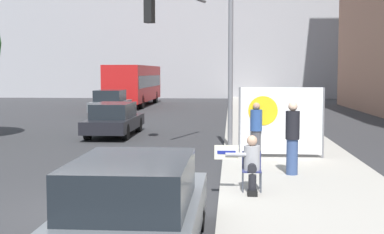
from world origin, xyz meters
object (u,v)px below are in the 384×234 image
(traffic_light_pole, at_px, (198,38))
(car_on_road_nearest, at_px, (114,119))
(car_on_road_midblock, at_px, (110,103))
(parked_car_curbside, at_px, (134,209))
(pedestrian_behind, at_px, (256,130))
(city_bus_on_road, at_px, (135,83))
(jogger_on_sidewalk, at_px, (292,137))
(protest_banner, at_px, (281,121))
(seated_protester, at_px, (251,162))

(traffic_light_pole, height_order, car_on_road_nearest, traffic_light_pole)
(car_on_road_midblock, bearing_deg, parked_car_curbside, -76.41)
(pedestrian_behind, height_order, city_bus_on_road, city_bus_on_road)
(parked_car_curbside, bearing_deg, pedestrian_behind, 75.93)
(jogger_on_sidewalk, relative_size, car_on_road_nearest, 0.37)
(protest_banner, xyz_separation_m, city_bus_on_road, (-9.01, 25.84, 0.58))
(city_bus_on_road, bearing_deg, parked_car_curbside, -79.69)
(protest_banner, relative_size, car_on_road_midblock, 0.59)
(protest_banner, xyz_separation_m, traffic_light_pole, (-2.57, 2.42, 2.55))
(car_on_road_nearest, bearing_deg, parked_car_curbside, -76.48)
(jogger_on_sidewalk, bearing_deg, car_on_road_nearest, -68.35)
(protest_banner, xyz_separation_m, parked_car_curbside, (-2.78, -8.36, -0.50))
(pedestrian_behind, bearing_deg, jogger_on_sidewalk, -141.81)
(jogger_on_sidewalk, distance_m, protest_banner, 2.63)
(parked_car_curbside, bearing_deg, jogger_on_sidewalk, 63.70)
(protest_banner, height_order, car_on_road_midblock, protest_banner)
(seated_protester, bearing_deg, traffic_light_pole, 122.62)
(traffic_light_pole, xyz_separation_m, city_bus_on_road, (-6.43, 23.43, -1.97))
(pedestrian_behind, height_order, car_on_road_nearest, pedestrian_behind)
(car_on_road_nearest, height_order, car_on_road_midblock, car_on_road_midblock)
(parked_car_curbside, bearing_deg, traffic_light_pole, 88.87)
(seated_protester, xyz_separation_m, car_on_road_nearest, (-5.25, 10.69, -0.08))
(pedestrian_behind, relative_size, traffic_light_pole, 0.30)
(seated_protester, bearing_deg, car_on_road_nearest, 136.22)
(jogger_on_sidewalk, xyz_separation_m, car_on_road_midblock, (-8.89, 19.34, -0.30))
(car_on_road_nearest, xyz_separation_m, car_on_road_midblock, (-2.57, 10.57, 0.07))
(traffic_light_pole, bearing_deg, car_on_road_nearest, 134.82)
(parked_car_curbside, relative_size, city_bus_on_road, 0.40)
(protest_banner, bearing_deg, pedestrian_behind, -175.04)
(pedestrian_behind, distance_m, parked_car_curbside, 8.56)
(car_on_road_nearest, bearing_deg, city_bus_on_road, 97.90)
(protest_banner, xyz_separation_m, car_on_road_midblock, (-8.84, 16.71, -0.47))
(seated_protester, relative_size, pedestrian_behind, 0.73)
(seated_protester, distance_m, traffic_light_pole, 7.74)
(jogger_on_sidewalk, height_order, parked_car_curbside, jogger_on_sidewalk)
(traffic_light_pole, bearing_deg, parked_car_curbside, -91.13)
(jogger_on_sidewalk, distance_m, parked_car_curbside, 6.40)
(traffic_light_pole, height_order, parked_car_curbside, traffic_light_pole)
(car_on_road_midblock, bearing_deg, seated_protester, -69.79)
(city_bus_on_road, bearing_deg, traffic_light_pole, -74.64)
(car_on_road_nearest, bearing_deg, pedestrian_behind, -48.08)
(seated_protester, distance_m, pedestrian_behind, 4.50)
(car_on_road_nearest, xyz_separation_m, city_bus_on_road, (-2.74, 19.71, 1.12))
(car_on_road_midblock, bearing_deg, city_bus_on_road, 91.01)
(pedestrian_behind, bearing_deg, car_on_road_midblock, 47.70)
(seated_protester, relative_size, jogger_on_sidewalk, 0.66)
(jogger_on_sidewalk, relative_size, traffic_light_pole, 0.33)
(car_on_road_nearest, relative_size, car_on_road_midblock, 1.15)
(jogger_on_sidewalk, relative_size, pedestrian_behind, 1.11)
(seated_protester, bearing_deg, jogger_on_sidewalk, 81.01)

